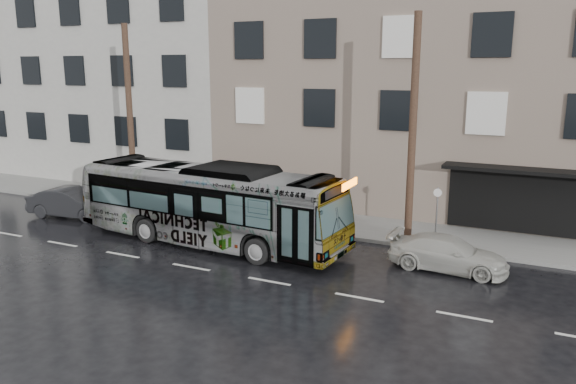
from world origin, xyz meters
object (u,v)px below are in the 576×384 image
utility_pole_front (413,132)px  dark_sedan (72,203)px  bus (209,204)px  white_sedan (448,253)px  sign_post (436,217)px  utility_pole_rear (130,118)px

utility_pole_front → dark_sedan: (-15.71, -2.47, -3.93)m
bus → white_sedan: bus is taller
bus → white_sedan: (9.43, 1.01, -1.04)m
white_sedan → dark_sedan: 17.65m
utility_pole_front → white_sedan: (1.94, -2.04, -4.04)m
sign_post → white_sedan: 2.33m
utility_pole_rear → white_sedan: 16.57m
utility_pole_rear → bus: bearing=-25.1°
utility_pole_front → sign_post: 3.48m
bus → white_sedan: bearing=-79.8°
sign_post → dark_sedan: (-16.81, -2.47, -0.63)m
utility_pole_front → utility_pole_rear: bearing=180.0°
bus → dark_sedan: 8.29m
sign_post → utility_pole_front: bearing=180.0°
sign_post → white_sedan: (0.84, -2.04, -0.74)m
bus → dark_sedan: bus is taller
bus → dark_sedan: size_ratio=2.72×
utility_pole_front → utility_pole_rear: 14.00m
sign_post → bus: bearing=-160.5°
white_sedan → utility_pole_front: bearing=46.0°
white_sedan → utility_pole_rear: bearing=85.2°
sign_post → utility_pole_rear: bearing=180.0°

